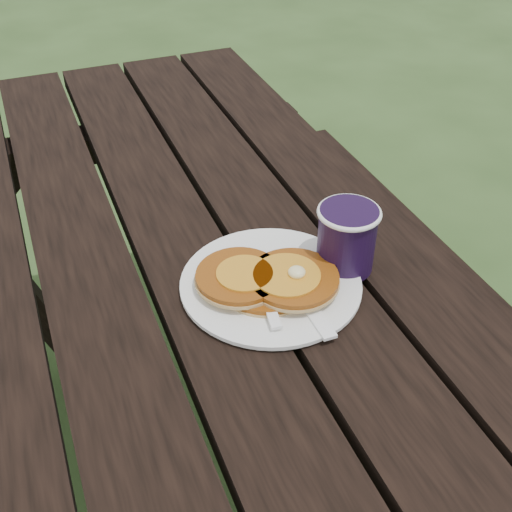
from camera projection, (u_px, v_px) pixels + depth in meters
name	position (u px, v px, depth m)	size (l,w,h in m)	color
picnic_table	(212.00, 440.00, 1.19)	(1.36, 1.80, 0.75)	black
plate	(271.00, 284.00, 0.94)	(0.26, 0.26, 0.01)	white
pancake_stack	(268.00, 280.00, 0.92)	(0.20, 0.16, 0.04)	#8E4710
knife	(302.00, 296.00, 0.91)	(0.02, 0.18, 0.01)	white
fork	(268.00, 301.00, 0.89)	(0.03, 0.16, 0.01)	white
coffee_cup	(347.00, 235.00, 0.95)	(0.09, 0.09, 0.10)	black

